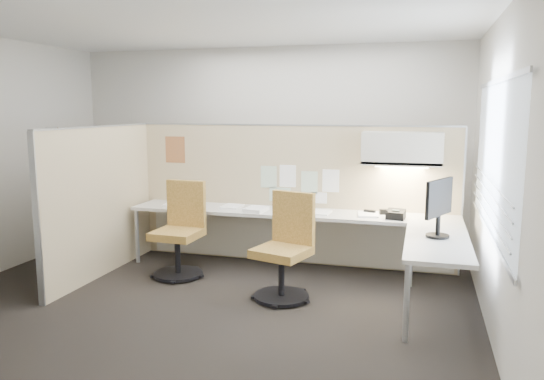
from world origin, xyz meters
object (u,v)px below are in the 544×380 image
(monitor, at_px, (439,204))
(phone, at_px, (395,214))
(desk, at_px, (314,226))
(chair_right, at_px, (285,250))
(chair_left, at_px, (180,233))

(monitor, distance_m, phone, 0.93)
(desk, height_order, chair_right, chair_right)
(phone, bearing_deg, desk, -169.95)
(desk, height_order, phone, phone)
(chair_right, bearing_deg, phone, 54.58)
(chair_left, height_order, chair_right, chair_left)
(chair_left, height_order, monitor, monitor)
(chair_left, xyz_separation_m, chair_right, (1.39, -0.40, -0.01))
(phone, bearing_deg, chair_left, -161.33)
(chair_left, height_order, phone, chair_left)
(desk, distance_m, phone, 0.95)
(desk, relative_size, chair_right, 3.68)
(chair_right, relative_size, phone, 4.67)
(chair_left, bearing_deg, monitor, -3.63)
(chair_right, height_order, phone, chair_right)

